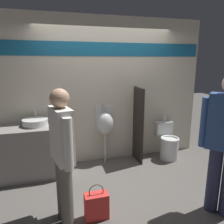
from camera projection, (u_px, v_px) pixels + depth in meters
The scene contains 10 objects.
ground_plane at pixel (115, 172), 3.86m from camera, with size 16.00×16.00×0.00m, color #5B5651.
display_wall at pixel (106, 91), 4.11m from camera, with size 3.85×0.07×2.70m.
sink_counter at pixel (34, 151), 3.67m from camera, with size 1.09×0.58×0.86m.
sink_basin at pixel (35, 122), 3.63m from camera, with size 0.41×0.41×0.25m.
cell_phone at pixel (53, 127), 3.55m from camera, with size 0.07×0.14×0.01m.
divider_near_counter at pixel (138, 125), 4.17m from camera, with size 0.03×0.45×1.44m.
urinal_near_counter at pixel (105, 123), 4.09m from camera, with size 0.32×0.25×1.15m.
toilet at pixel (168, 143), 4.37m from camera, with size 0.37×0.53×0.85m.
person_with_lanyard at pixel (62, 152), 2.49m from camera, with size 0.27×0.56×1.63m.
shopping_bag at pixel (96, 206), 2.69m from camera, with size 0.29×0.16×0.46m.
Camera 1 is at (-1.02, -3.37, 1.91)m, focal length 35.00 mm.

